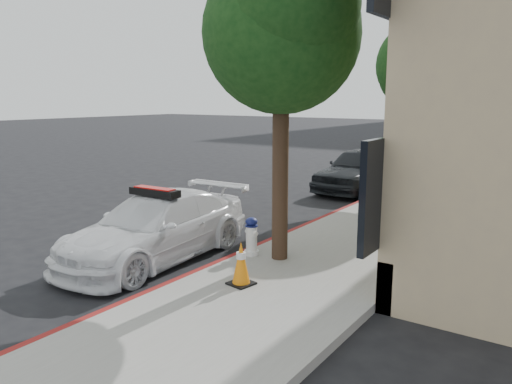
{
  "coord_description": "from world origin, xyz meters",
  "views": [
    {
      "loc": [
        7.68,
        -9.74,
        3.17
      ],
      "look_at": [
        1.26,
        -0.41,
        1.0
      ],
      "focal_mm": 35.0,
      "sensor_mm": 36.0,
      "label": 1
    }
  ],
  "objects_px": {
    "traffic_cone": "(241,263)",
    "parked_car_mid": "(360,169)",
    "police_car": "(156,227)",
    "fire_hydrant": "(252,237)",
    "parked_car_far": "(408,153)"
  },
  "relations": [
    {
      "from": "police_car",
      "to": "traffic_cone",
      "type": "height_order",
      "value": "police_car"
    },
    {
      "from": "parked_car_mid",
      "to": "fire_hydrant",
      "type": "bearing_deg",
      "value": -78.29
    },
    {
      "from": "fire_hydrant",
      "to": "traffic_cone",
      "type": "bearing_deg",
      "value": -42.78
    },
    {
      "from": "police_car",
      "to": "fire_hydrant",
      "type": "xyz_separation_m",
      "value": [
        1.67,
        0.9,
        -0.14
      ]
    },
    {
      "from": "parked_car_mid",
      "to": "parked_car_far",
      "type": "bearing_deg",
      "value": 98.15
    },
    {
      "from": "fire_hydrant",
      "to": "traffic_cone",
      "type": "relative_size",
      "value": 1.03
    },
    {
      "from": "police_car",
      "to": "parked_car_far",
      "type": "bearing_deg",
      "value": 88.14
    },
    {
      "from": "police_car",
      "to": "traffic_cone",
      "type": "relative_size",
      "value": 6.27
    },
    {
      "from": "parked_car_mid",
      "to": "parked_car_far",
      "type": "distance_m",
      "value": 7.01
    },
    {
      "from": "parked_car_mid",
      "to": "fire_hydrant",
      "type": "relative_size",
      "value": 5.89
    },
    {
      "from": "police_car",
      "to": "fire_hydrant",
      "type": "distance_m",
      "value": 1.9
    },
    {
      "from": "parked_car_far",
      "to": "police_car",
      "type": "bearing_deg",
      "value": -92.97
    },
    {
      "from": "police_car",
      "to": "parked_car_mid",
      "type": "height_order",
      "value": "parked_car_mid"
    },
    {
      "from": "police_car",
      "to": "fire_hydrant",
      "type": "bearing_deg",
      "value": 25.66
    },
    {
      "from": "traffic_cone",
      "to": "parked_car_mid",
      "type": "bearing_deg",
      "value": 101.8
    }
  ]
}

